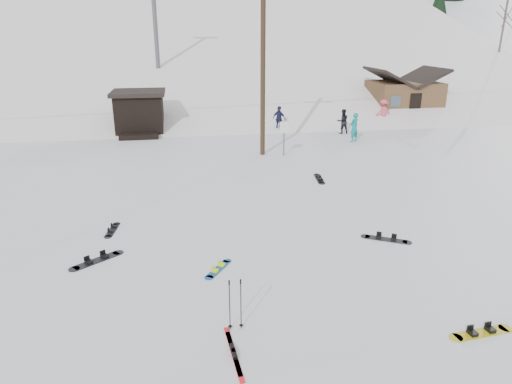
{
  "coord_description": "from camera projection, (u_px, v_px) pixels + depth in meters",
  "views": [
    {
      "loc": [
        -2.25,
        -9.95,
        6.37
      ],
      "look_at": [
        0.01,
        3.97,
        1.4
      ],
      "focal_mm": 32.0,
      "sensor_mm": 36.0,
      "label": 1
    }
  ],
  "objects": [
    {
      "name": "ski_slope",
      "position": [
        200.0,
        164.0,
        66.91
      ],
      "size": [
        60.0,
        85.24,
        65.97
      ],
      "primitive_type": "cube",
      "rotation": [
        0.31,
        0.0,
        0.0
      ],
      "color": "white",
      "rests_on": "ground"
    },
    {
      "name": "lift_hut",
      "position": [
        140.0,
        112.0,
        30.01
      ],
      "size": [
        3.4,
        4.1,
        2.75
      ],
      "color": "black",
      "rests_on": "ground"
    },
    {
      "name": "board_scatter_b",
      "position": [
        112.0,
        230.0,
        15.45
      ],
      "size": [
        0.4,
        1.33,
        0.09
      ],
      "rotation": [
        0.0,
        0.0,
        1.44
      ],
      "color": "black",
      "rests_on": "ground"
    },
    {
      "name": "skier_pink",
      "position": [
        383.0,
        112.0,
        32.92
      ],
      "size": [
        1.25,
        0.85,
        1.78
      ],
      "primitive_type": "imported",
      "rotation": [
        0.0,
        0.0,
        3.32
      ],
      "color": "#D74C5B",
      "rests_on": "ground"
    },
    {
      "name": "trail_sign",
      "position": [
        284.0,
        132.0,
        24.41
      ],
      "size": [
        0.5,
        0.09,
        1.85
      ],
      "color": "#595B60",
      "rests_on": "ground"
    },
    {
      "name": "utility_pole",
      "position": [
        263.0,
        66.0,
        23.5
      ],
      "size": [
        2.0,
        0.26,
        9.0
      ],
      "color": "#3A2819",
      "rests_on": "ground"
    },
    {
      "name": "lift_tower_near",
      "position": [
        154.0,
        12.0,
        36.43
      ],
      "size": [
        2.2,
        0.36,
        8.0
      ],
      "color": "#595B60",
      "rests_on": "ski_slope"
    },
    {
      "name": "skier_navy",
      "position": [
        279.0,
        119.0,
        30.48
      ],
      "size": [
        1.01,
        1.0,
        1.71
      ],
      "primitive_type": "imported",
      "rotation": [
        0.0,
        0.0,
        2.37
      ],
      "color": "#191B3E",
      "rests_on": "ground"
    },
    {
      "name": "ground",
      "position": [
        280.0,
        294.0,
        11.72
      ],
      "size": [
        200.0,
        200.0,
        0.0
      ],
      "primitive_type": "plane",
      "color": "white",
      "rests_on": "ground"
    },
    {
      "name": "cabin",
      "position": [
        403.0,
        97.0,
        35.84
      ],
      "size": [
        5.39,
        4.4,
        3.77
      ],
      "color": "brown",
      "rests_on": "ground"
    },
    {
      "name": "board_scatter_a",
      "position": [
        97.0,
        260.0,
        13.39
      ],
      "size": [
        1.43,
        1.16,
        0.12
      ],
      "rotation": [
        0.0,
        0.0,
        0.65
      ],
      "color": "black",
      "rests_on": "ground"
    },
    {
      "name": "board_scatter_e",
      "position": [
        481.0,
        332.0,
        10.17
      ],
      "size": [
        1.6,
        0.43,
        0.11
      ],
      "rotation": [
        0.0,
        0.0,
        0.1
      ],
      "color": "gold",
      "rests_on": "ground"
    },
    {
      "name": "ridge_right",
      "position": [
        459.0,
        155.0,
        67.67
      ],
      "size": [
        45.66,
        93.98,
        54.59
      ],
      "primitive_type": "cube",
      "rotation": [
        0.21,
        -0.05,
        -0.12
      ],
      "color": "white",
      "rests_on": "ground"
    },
    {
      "name": "board_scatter_d",
      "position": [
        386.0,
        239.0,
        14.76
      ],
      "size": [
        1.45,
        0.94,
        0.11
      ],
      "rotation": [
        0.0,
        0.0,
        -0.51
      ],
      "color": "black",
      "rests_on": "ground"
    },
    {
      "name": "board_scatter_f",
      "position": [
        319.0,
        179.0,
        20.82
      ],
      "size": [
        0.45,
        1.6,
        0.11
      ],
      "rotation": [
        0.0,
        0.0,
        1.46
      ],
      "color": "black",
      "rests_on": "ground"
    },
    {
      "name": "hero_snowboard",
      "position": [
        218.0,
        269.0,
        12.92
      ],
      "size": [
        0.84,
        1.13,
        0.09
      ],
      "rotation": [
        0.0,
        0.0,
        0.98
      ],
      "color": "#174C99",
      "rests_on": "ground"
    },
    {
      "name": "skier_dark",
      "position": [
        343.0,
        121.0,
        29.93
      ],
      "size": [
        0.79,
        0.62,
        1.61
      ],
      "primitive_type": "imported",
      "rotation": [
        0.0,
        0.0,
        3.16
      ],
      "color": "black",
      "rests_on": "ground"
    },
    {
      "name": "treeline_right",
      "position": [
        494.0,
        86.0,
        56.26
      ],
      "size": [
        20.0,
        60.0,
        10.0
      ],
      "primitive_type": null,
      "color": "black",
      "rests_on": "ground"
    },
    {
      "name": "ski_poles",
      "position": [
        235.0,
        304.0,
        10.16
      ],
      "size": [
        0.34,
        0.09,
        1.25
      ],
      "color": "black",
      "rests_on": "ground"
    },
    {
      "name": "hero_skis",
      "position": [
        234.0,
        353.0,
        9.54
      ],
      "size": [
        0.25,
        1.79,
        0.09
      ],
      "rotation": [
        0.0,
        0.0,
        0.08
      ],
      "color": "red",
      "rests_on": "ground"
    },
    {
      "name": "treeline_crest",
      "position": [
        191.0,
        65.0,
        91.78
      ],
      "size": [
        50.0,
        6.0,
        10.0
      ],
      "primitive_type": null,
      "color": "black",
      "rests_on": "ski_slope"
    },
    {
      "name": "skier_teal",
      "position": [
        354.0,
        127.0,
        27.6
      ],
      "size": [
        0.77,
        0.69,
        1.77
      ],
      "primitive_type": "imported",
      "rotation": [
        0.0,
        0.0,
        3.67
      ],
      "color": "#0D8083",
      "rests_on": "ground"
    }
  ]
}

